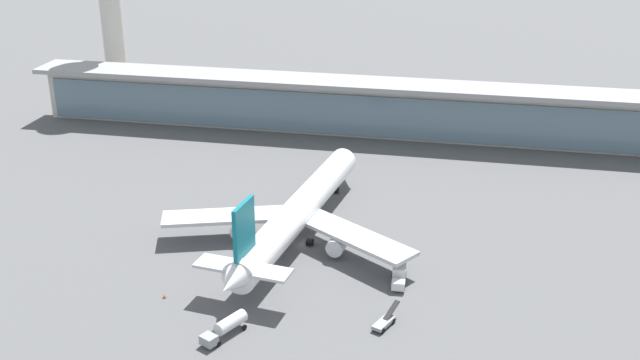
# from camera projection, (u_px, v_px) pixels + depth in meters

# --- Properties ---
(ground_plane) EXTENTS (1200.00, 1200.00, 0.00)m
(ground_plane) POSITION_uv_depth(u_px,v_px,m) (307.00, 244.00, 148.18)
(ground_plane) COLOR #515154
(airliner_on_stand) EXTENTS (51.39, 67.37, 17.96)m
(airliner_on_stand) POSITION_uv_depth(u_px,v_px,m) (297.00, 213.00, 148.18)
(airliner_on_stand) COLOR white
(airliner_on_stand) RESTS_ON ground
(service_truck_near_nose_grey) EXTENTS (5.91, 8.69, 2.95)m
(service_truck_near_nose_grey) POSITION_uv_depth(u_px,v_px,m) (226.00, 326.00, 118.86)
(service_truck_near_nose_grey) COLOR gray
(service_truck_near_nose_grey) RESTS_ON ground
(service_truck_under_wing_white) EXTENTS (2.74, 7.42, 3.10)m
(service_truck_under_wing_white) POSITION_uv_depth(u_px,v_px,m) (399.00, 273.00, 134.32)
(service_truck_under_wing_white) COLOR silver
(service_truck_under_wing_white) RESTS_ON ground
(service_truck_mid_apron_grey) EXTENTS (3.95, 6.78, 2.70)m
(service_truck_mid_apron_grey) POSITION_uv_depth(u_px,v_px,m) (384.00, 322.00, 121.67)
(service_truck_mid_apron_grey) COLOR gray
(service_truck_mid_apron_grey) RESTS_ON ground
(terminal_building) EXTENTS (183.60, 12.80, 15.20)m
(terminal_building) POSITION_uv_depth(u_px,v_px,m) (360.00, 106.00, 205.96)
(terminal_building) COLOR beige
(terminal_building) RESTS_ON ground
(safety_cone_alpha) EXTENTS (0.62, 0.62, 0.70)m
(safety_cone_alpha) POSITION_uv_depth(u_px,v_px,m) (164.00, 296.00, 129.76)
(safety_cone_alpha) COLOR orange
(safety_cone_alpha) RESTS_ON ground
(safety_cone_bravo) EXTENTS (0.62, 0.62, 0.70)m
(safety_cone_bravo) POSITION_uv_depth(u_px,v_px,m) (387.00, 316.00, 124.18)
(safety_cone_bravo) COLOR orange
(safety_cone_bravo) RESTS_ON ground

